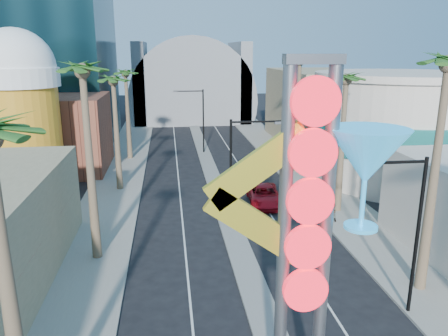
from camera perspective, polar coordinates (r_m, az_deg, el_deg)
sidewalk_west at (r=46.77m, az=-13.41°, el=-0.85°), size 5.00×100.00×0.15m
sidewalk_east at (r=48.49m, az=9.50°, el=-0.07°), size 5.00×100.00×0.15m
median at (r=49.56m, az=-2.09°, el=0.47°), size 1.60×84.00×0.15m
brick_filler_west at (r=49.92m, az=-20.80°, el=4.20°), size 10.00×10.00×8.00m
filler_east at (r=61.69m, az=12.08°, el=7.72°), size 10.00×20.00×10.00m
beer_mug at (r=42.00m, az=-25.06°, el=7.19°), size 7.00×7.00×14.50m
turquoise_building at (r=46.17m, az=21.78°, el=4.86°), size 16.60×16.60×10.60m
canopy at (r=82.28m, az=-4.33°, el=9.32°), size 22.00×16.00×22.00m
neon_sign at (r=14.71m, az=13.70°, el=-6.61°), size 6.53×2.60×12.55m
streetlight_0 at (r=31.13m, az=1.89°, el=0.70°), size 3.79×0.25×8.00m
streetlight_1 at (r=54.44m, az=-3.30°, el=6.94°), size 3.79×0.25×8.00m
streetlight_2 at (r=22.31m, az=23.06°, el=-6.63°), size 3.45×0.25×8.00m
palm_1 at (r=26.24m, az=-17.91°, el=10.46°), size 2.40×2.40×12.70m
palm_2 at (r=40.15m, az=-14.23°, el=10.19°), size 2.40×2.40×11.20m
palm_3 at (r=52.06m, az=-12.72°, el=11.32°), size 2.40×2.40×11.20m
palm_5 at (r=23.85m, az=27.07°, el=10.22°), size 2.40×2.40×13.20m
palm_6 at (r=34.53m, az=15.63°, el=10.11°), size 2.40×2.40×11.70m
palm_7 at (r=45.76m, az=9.84°, el=12.67°), size 2.40×2.40×12.70m
red_pickup at (r=37.08m, az=5.31°, el=-3.55°), size 3.06×5.86×1.58m
pedestrian_b at (r=33.82m, az=13.82°, el=-5.31°), size 0.91×0.72×1.84m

